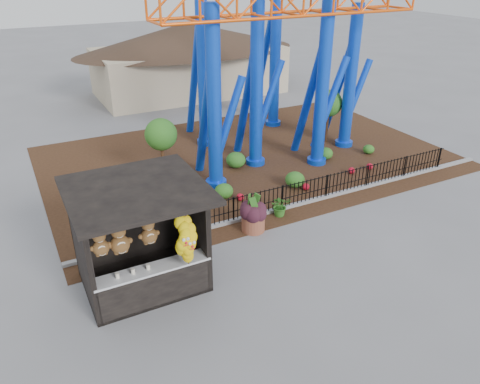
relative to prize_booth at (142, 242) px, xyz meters
name	(u,v)px	position (x,y,z in m)	size (l,w,h in m)	color
ground	(255,275)	(3.00, -0.91, -1.53)	(120.00, 120.00, 0.00)	slate
mulch_bed	(247,158)	(7.00, 7.09, -1.52)	(18.00, 12.00, 0.02)	#331E11
curb	(309,201)	(7.00, 2.09, -1.47)	(18.00, 0.18, 0.12)	gray
prize_booth	(142,242)	(0.00, 0.00, 0.00)	(3.50, 3.40, 3.12)	black
picket_fence	(329,186)	(7.90, 2.09, -1.03)	(12.20, 0.06, 1.00)	black
roller_coaster	(269,8)	(8.12, 7.32, 4.92)	(11.00, 6.37, 10.82)	blue
terracotta_planter	(253,222)	(4.16, 1.32, -1.21)	(0.80, 0.80, 0.62)	brown
planter_foliage	(253,206)	(4.16, 1.32, -0.58)	(0.70, 0.70, 0.64)	black
potted_plant	(281,206)	(5.51, 1.76, -1.13)	(0.71, 0.62, 0.79)	#305C1B
landscaping	(276,169)	(7.19, 4.80, -1.21)	(8.67, 3.87, 0.69)	#285E1B
pavilion	(188,47)	(9.00, 19.09, 1.54)	(15.00, 15.00, 4.80)	#BFAD8C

